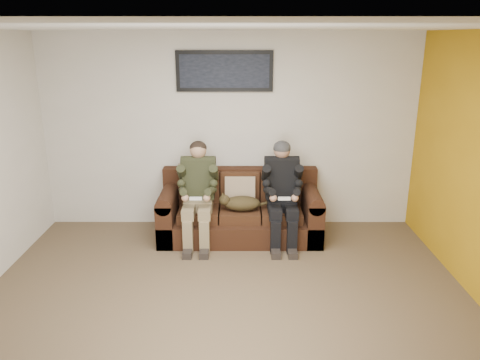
{
  "coord_description": "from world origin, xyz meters",
  "views": [
    {
      "loc": [
        0.14,
        -3.93,
        2.54
      ],
      "look_at": [
        0.14,
        1.2,
        0.95
      ],
      "focal_mm": 35.0,
      "sensor_mm": 36.0,
      "label": 1
    }
  ],
  "objects_px": {
    "person_left": "(198,188)",
    "person_right": "(282,188)",
    "framed_poster": "(224,71)",
    "cat": "(240,203)",
    "sofa": "(240,212)"
  },
  "relations": [
    {
      "from": "person_left",
      "to": "person_right",
      "type": "bearing_deg",
      "value": 0.02
    },
    {
      "from": "person_right",
      "to": "framed_poster",
      "type": "height_order",
      "value": "framed_poster"
    },
    {
      "from": "person_left",
      "to": "framed_poster",
      "type": "bearing_deg",
      "value": 59.71
    },
    {
      "from": "person_left",
      "to": "cat",
      "type": "relative_size",
      "value": 1.93
    },
    {
      "from": "sofa",
      "to": "framed_poster",
      "type": "bearing_deg",
      "value": 117.01
    },
    {
      "from": "person_left",
      "to": "framed_poster",
      "type": "xyz_separation_m",
      "value": [
        0.33,
        0.56,
        1.39
      ]
    },
    {
      "from": "cat",
      "to": "framed_poster",
      "type": "bearing_deg",
      "value": 109.26
    },
    {
      "from": "sofa",
      "to": "person_right",
      "type": "xyz_separation_m",
      "value": [
        0.53,
        -0.17,
        0.39
      ]
    },
    {
      "from": "person_right",
      "to": "person_left",
      "type": "bearing_deg",
      "value": -179.98
    },
    {
      "from": "sofa",
      "to": "framed_poster",
      "type": "distance_m",
      "value": 1.84
    },
    {
      "from": "person_left",
      "to": "sofa",
      "type": "bearing_deg",
      "value": 17.98
    },
    {
      "from": "person_right",
      "to": "cat",
      "type": "height_order",
      "value": "person_right"
    },
    {
      "from": "sofa",
      "to": "framed_poster",
      "type": "height_order",
      "value": "framed_poster"
    },
    {
      "from": "sofa",
      "to": "person_left",
      "type": "xyz_separation_m",
      "value": [
        -0.53,
        -0.17,
        0.39
      ]
    },
    {
      "from": "person_left",
      "to": "framed_poster",
      "type": "relative_size",
      "value": 1.01
    }
  ]
}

